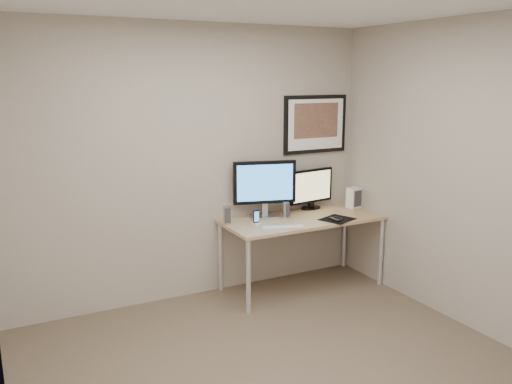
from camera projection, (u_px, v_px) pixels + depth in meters
The scene contains 14 objects.
floor at pixel (283, 374), 3.92m from camera, with size 3.60×3.60×0.00m, color brown.
room at pixel (255, 142), 3.96m from camera, with size 3.60×3.60×3.60m.
desk at pixel (302, 224), 5.40m from camera, with size 1.60×0.70×0.73m.
framed_art at pixel (315, 124), 5.64m from camera, with size 0.75×0.04×0.60m.
monitor_large at pixel (265, 187), 5.34m from camera, with size 0.62×0.27×0.57m.
monitor_tv at pixel (311, 188), 5.70m from camera, with size 0.55×0.16×0.43m.
speaker_left at pixel (227, 215), 5.16m from camera, with size 0.07×0.07×0.18m, color #A7A7AC.
speaker_right at pixel (286, 210), 5.39m from camera, with size 0.06×0.06×0.16m, color #A7A7AC.
phone_dock at pixel (256, 217), 5.14m from camera, with size 0.07×0.07×0.14m, color black.
keyboard at pixel (283, 227), 5.04m from camera, with size 0.40×0.11×0.01m, color silver.
mousepad at pixel (337, 219), 5.33m from camera, with size 0.30×0.27×0.00m, color black.
mouse at pixel (337, 218), 5.30m from camera, with size 0.05×0.09×0.03m, color black.
remote at pixel (334, 219), 5.29m from camera, with size 0.04×0.17×0.02m, color black.
fan_unit at pixel (354, 198), 5.78m from camera, with size 0.14×0.10×0.22m, color silver.
Camera 1 is at (-1.82, -3.06, 2.12)m, focal length 38.00 mm.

